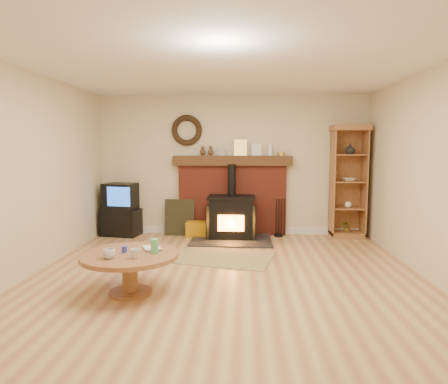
# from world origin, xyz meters

# --- Properties ---
(ground) EXTENTS (5.50, 5.50, 0.00)m
(ground) POSITION_xyz_m (0.00, 0.00, 0.00)
(ground) COLOR #A97246
(ground) RESTS_ON ground
(room_shell) EXTENTS (5.02, 5.52, 2.61)m
(room_shell) POSITION_xyz_m (-0.02, 0.09, 1.72)
(room_shell) COLOR beige
(room_shell) RESTS_ON ground
(chimney_breast) EXTENTS (2.20, 0.22, 1.78)m
(chimney_breast) POSITION_xyz_m (0.00, 2.67, 0.80)
(chimney_breast) COLOR maroon
(chimney_breast) RESTS_ON ground
(wood_stove) EXTENTS (1.40, 1.00, 1.33)m
(wood_stove) POSITION_xyz_m (-0.00, 2.28, 0.38)
(wood_stove) COLOR black
(wood_stove) RESTS_ON ground
(area_rug) EXTENTS (1.70, 1.36, 0.01)m
(area_rug) POSITION_xyz_m (-0.12, 1.05, 0.01)
(area_rug) COLOR brown
(area_rug) RESTS_ON ground
(tv_unit) EXTENTS (0.73, 0.56, 0.97)m
(tv_unit) POSITION_xyz_m (-2.07, 2.47, 0.47)
(tv_unit) COLOR black
(tv_unit) RESTS_ON ground
(curio_cabinet) EXTENTS (0.65, 0.47, 2.03)m
(curio_cabinet) POSITION_xyz_m (2.10, 2.56, 1.01)
(curio_cabinet) COLOR brown
(curio_cabinet) RESTS_ON ground
(firelog_box) EXTENTS (0.46, 0.29, 0.28)m
(firelog_box) POSITION_xyz_m (-0.61, 2.40, 0.14)
(firelog_box) COLOR #C3BE08
(firelog_box) RESTS_ON ground
(leaning_painting) EXTENTS (0.56, 0.15, 0.67)m
(leaning_painting) POSITION_xyz_m (-0.98, 2.55, 0.34)
(leaning_painting) COLOR black
(leaning_painting) RESTS_ON ground
(fire_tools) EXTENTS (0.19, 0.16, 0.70)m
(fire_tools) POSITION_xyz_m (0.87, 2.50, 0.16)
(fire_tools) COLOR black
(fire_tools) RESTS_ON ground
(coffee_table) EXTENTS (1.09, 1.09, 0.62)m
(coffee_table) POSITION_xyz_m (-1.04, -0.49, 0.38)
(coffee_table) COLOR brown
(coffee_table) RESTS_ON ground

